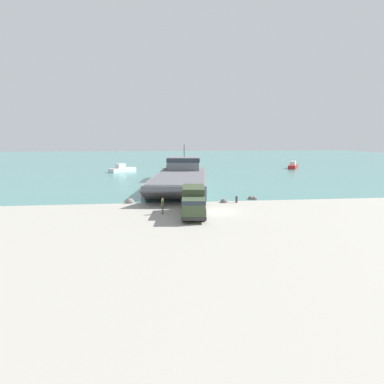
{
  "coord_description": "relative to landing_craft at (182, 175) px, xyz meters",
  "views": [
    {
      "loc": [
        -7.7,
        -41.01,
        8.34
      ],
      "look_at": [
        -1.98,
        3.43,
        1.76
      ],
      "focal_mm": 35.0,
      "sensor_mm": 36.0,
      "label": 1
    }
  ],
  "objects": [
    {
      "name": "ground_plane",
      "position": [
        1.04,
        -24.92,
        -1.59
      ],
      "size": [
        240.0,
        240.0,
        0.0
      ],
      "primitive_type": "plane",
      "color": "#9E998E"
    },
    {
      "name": "water_surface",
      "position": [
        1.04,
        71.57,
        -1.58
      ],
      "size": [
        240.0,
        180.0,
        0.01
      ],
      "primitive_type": "cube",
      "color": "#477F7A",
      "rests_on": "ground_plane"
    },
    {
      "name": "landing_craft",
      "position": [
        0.0,
        0.0,
        0.0
      ],
      "size": [
        13.63,
        36.26,
        6.89
      ],
      "rotation": [
        0.0,
        0.0,
        -0.16
      ],
      "color": "slate",
      "rests_on": "ground_plane"
    },
    {
      "name": "military_truck",
      "position": [
        -1.47,
        -26.93,
        -0.06
      ],
      "size": [
        3.46,
        8.42,
        2.98
      ],
      "rotation": [
        0.0,
        0.0,
        -1.7
      ],
      "color": "#3D4C33",
      "rests_on": "ground_plane"
    },
    {
      "name": "soldier_on_ramp",
      "position": [
        -4.72,
        -25.67,
        -0.58
      ],
      "size": [
        0.32,
        0.48,
        1.74
      ],
      "rotation": [
        0.0,
        0.0,
        0.18
      ],
      "color": "#475638",
      "rests_on": "ground_plane"
    },
    {
      "name": "moored_boat_a",
      "position": [
        3.43,
        34.7,
        -0.83
      ],
      "size": [
        8.11,
        2.75,
        2.28
      ],
      "rotation": [
        0.0,
        0.0,
        1.49
      ],
      "color": "navy",
      "rests_on": "ground_plane"
    },
    {
      "name": "moored_boat_b",
      "position": [
        -11.9,
        25.65,
        -0.91
      ],
      "size": [
        6.6,
        6.06,
        2.04
      ],
      "rotation": [
        0.0,
        0.0,
        5.41
      ],
      "color": "white",
      "rests_on": "ground_plane"
    },
    {
      "name": "moored_boat_c",
      "position": [
        33.29,
        30.45,
        -0.93
      ],
      "size": [
        5.14,
        7.18,
        1.99
      ],
      "rotation": [
        0.0,
        0.0,
        5.77
      ],
      "color": "#B22323",
      "rests_on": "ground_plane"
    },
    {
      "name": "mooring_bollard",
      "position": [
        5.08,
        -19.68,
        -1.11
      ],
      "size": [
        0.32,
        0.32,
        0.88
      ],
      "color": "#333338",
      "rests_on": "ground_plane"
    },
    {
      "name": "shoreline_rock_a",
      "position": [
        3.51,
        -19.36,
        -1.59
      ],
      "size": [
        1.01,
        1.01,
        1.01
      ],
      "primitive_type": "sphere",
      "color": "#66605B",
      "rests_on": "ground_plane"
    },
    {
      "name": "shoreline_rock_b",
      "position": [
        8.1,
        -17.54,
        -1.59
      ],
      "size": [
        0.87,
        0.87,
        0.87
      ],
      "primitive_type": "sphere",
      "color": "#66605B",
      "rests_on": "ground_plane"
    },
    {
      "name": "shoreline_rock_c",
      "position": [
        7.69,
        -17.35,
        -1.59
      ],
      "size": [
        0.93,
        0.93,
        0.93
      ],
      "primitive_type": "sphere",
      "color": "#66605B",
      "rests_on": "ground_plane"
    },
    {
      "name": "shoreline_rock_d",
      "position": [
        -8.53,
        -18.14,
        -1.59
      ],
      "size": [
        1.17,
        1.17,
        1.17
      ],
      "primitive_type": "sphere",
      "color": "gray",
      "rests_on": "ground_plane"
    }
  ]
}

